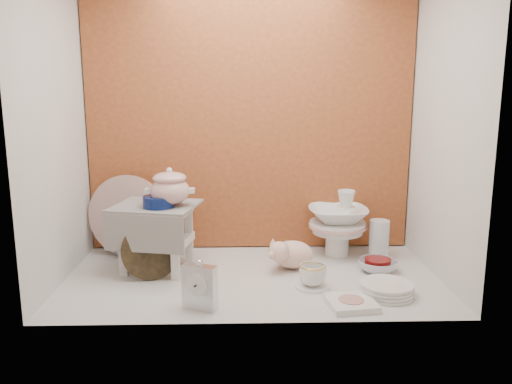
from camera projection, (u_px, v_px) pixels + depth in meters
ground at (252, 277)px, 2.55m from camera, size 1.80×1.80×0.00m
niche_shell at (251, 82)px, 2.53m from camera, size 1.86×1.03×1.53m
step_stool at (157, 237)px, 2.62m from camera, size 0.46×0.42×0.34m
soup_tureen at (170, 187)px, 2.54m from camera, size 0.31×0.31×0.19m
cobalt_bowl at (158, 202)px, 2.53m from camera, size 0.20×0.20×0.05m
floral_platter at (128, 216)px, 2.83m from camera, size 0.45×0.15×0.45m
blue_white_vase at (129, 234)px, 2.87m from camera, size 0.22×0.22×0.23m
lacquer_tray at (151, 251)px, 2.50m from camera, size 0.29×0.13×0.28m
mantel_clock at (200, 285)px, 2.17m from camera, size 0.15×0.10×0.21m
plush_pig at (293, 254)px, 2.65m from camera, size 0.31×0.25×0.16m
teacup_saucer at (312, 286)px, 2.42m from camera, size 0.20×0.20×0.01m
gold_rim_teacup at (313, 275)px, 2.41m from camera, size 0.16×0.16×0.10m
lattice_dish at (351, 303)px, 2.21m from camera, size 0.22×0.22×0.03m
dinner_plate_stack at (387, 289)px, 2.32m from camera, size 0.32×0.32×0.06m
crystal_bowl at (378, 266)px, 2.62m from camera, size 0.22×0.22×0.06m
clear_glass_vase at (379, 240)px, 2.80m from camera, size 0.13×0.13×0.21m
porcelain_tower at (338, 223)px, 2.85m from camera, size 0.42×0.42×0.36m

